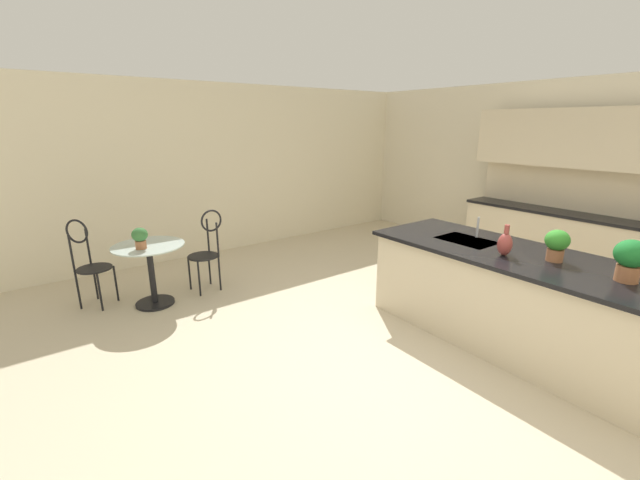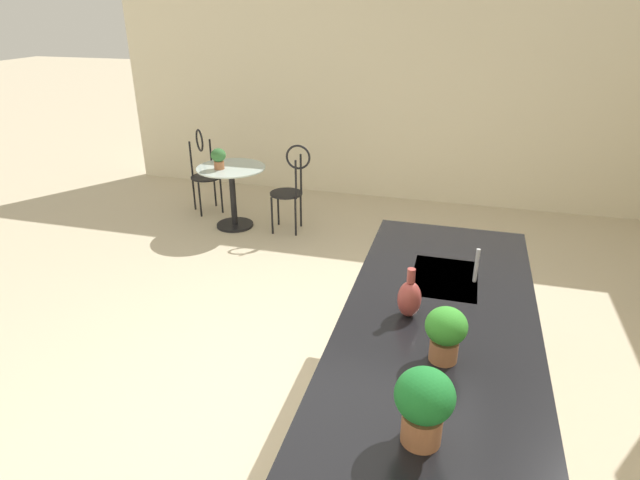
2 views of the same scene
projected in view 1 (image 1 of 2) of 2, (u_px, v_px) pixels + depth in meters
name	position (u px, v px, depth m)	size (l,w,h in m)	color
ground_plane	(426.00, 356.00, 3.75)	(40.00, 40.00, 0.00)	beige
wall_back	(608.00, 179.00, 5.47)	(9.00, 0.12, 2.70)	beige
wall_left_window	(226.00, 169.00, 6.66)	(0.12, 7.80, 2.70)	beige
kitchen_island	(512.00, 298.00, 3.88)	(2.80, 1.06, 0.92)	beige
back_counter_run	(552.00, 239.00, 5.76)	(2.44, 0.64, 1.52)	beige
upper_cabinet_run	(568.00, 138.00, 5.35)	(2.40, 0.36, 0.76)	beige
bistro_table	(151.00, 269.00, 4.71)	(0.80, 0.80, 0.74)	black
chair_near_window	(89.00, 259.00, 4.67)	(0.54, 0.54, 1.04)	black
chair_by_island	(207.00, 247.00, 5.13)	(0.41, 0.50, 1.04)	black
sink_faucet	(478.00, 227.00, 4.25)	(0.02, 0.02, 0.22)	#B2B5BA
potted_plant_on_table	(140.00, 237.00, 4.45)	(0.17, 0.17, 0.24)	#9E603D
potted_plant_counter_far	(631.00, 258.00, 3.04)	(0.23, 0.23, 0.33)	#9E603D
potted_plant_counter_near	(557.00, 243.00, 3.50)	(0.20, 0.20, 0.28)	#9E603D
vase_on_counter	(505.00, 244.00, 3.67)	(0.13, 0.13, 0.29)	#993D38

